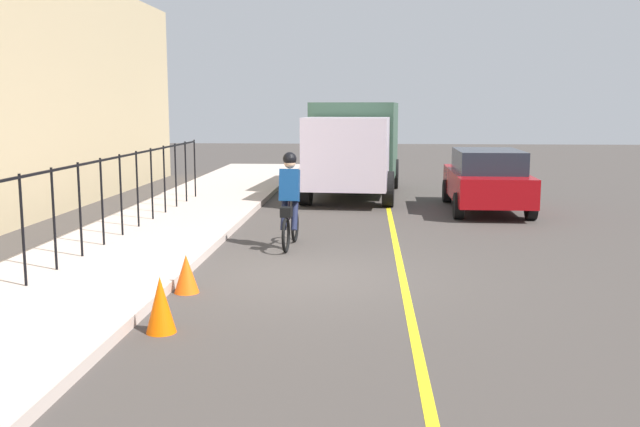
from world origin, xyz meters
TOP-DOWN VIEW (x-y plane):
  - ground_plane at (0.00, 0.00)m, footprint 80.00×80.00m
  - lane_line_centre at (0.00, -1.60)m, footprint 36.00×0.12m
  - sidewalk at (0.00, 3.40)m, footprint 40.00×3.20m
  - iron_fence at (1.00, 3.80)m, footprint 15.11×0.04m
  - cyclist_lead at (2.18, 0.43)m, footprint 1.71×0.38m
  - patrol_sedan at (7.35, -4.09)m, footprint 4.43×1.99m
  - box_truck_background at (10.48, -0.65)m, footprint 6.85×2.90m
  - traffic_cone_near at (-1.18, 1.57)m, footprint 0.36×0.36m
  - traffic_cone_far at (-3.00, 1.41)m, footprint 0.36×0.36m

SIDE VIEW (x-z plane):
  - ground_plane at x=0.00m, z-range 0.00..0.00m
  - lane_line_centre at x=0.00m, z-range 0.00..0.01m
  - sidewalk at x=0.00m, z-range 0.00..0.15m
  - traffic_cone_near at x=-1.18m, z-range 0.00..0.56m
  - traffic_cone_far at x=-3.00m, z-range 0.00..0.69m
  - patrol_sedan at x=7.35m, z-range 0.03..1.61m
  - cyclist_lead at x=2.18m, z-range 0.00..1.82m
  - iron_fence at x=1.00m, z-range 0.43..2.03m
  - box_truck_background at x=10.48m, z-range 0.16..2.94m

